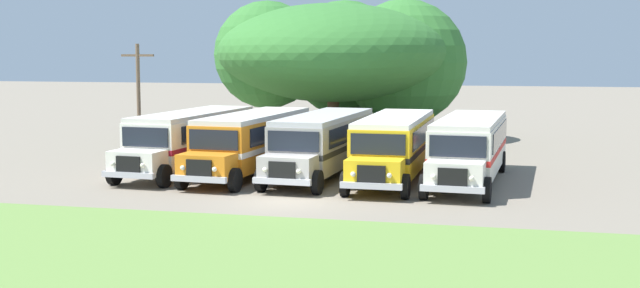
# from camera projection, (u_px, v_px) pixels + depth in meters

# --- Properties ---
(ground_plane) EXTENTS (220.00, 220.00, 0.00)m
(ground_plane) POSITION_uv_depth(u_px,v_px,m) (288.00, 201.00, 30.58)
(ground_plane) COLOR slate
(foreground_grass_strip) EXTENTS (80.00, 10.23, 0.01)m
(foreground_grass_strip) POSITION_uv_depth(u_px,v_px,m) (211.00, 252.00, 22.77)
(foreground_grass_strip) COLOR olive
(foreground_grass_strip) RESTS_ON ground_plane
(parked_bus_slot_0) EXTENTS (3.36, 10.94, 2.82)m
(parked_bus_slot_0) POSITION_uv_depth(u_px,v_px,m) (191.00, 138.00, 38.33)
(parked_bus_slot_0) COLOR silver
(parked_bus_slot_0) RESTS_ON ground_plane
(parked_bus_slot_1) EXTENTS (3.27, 10.93, 2.82)m
(parked_bus_slot_1) POSITION_uv_depth(u_px,v_px,m) (252.00, 140.00, 37.27)
(parked_bus_slot_1) COLOR orange
(parked_bus_slot_1) RESTS_ON ground_plane
(parked_bus_slot_2) EXTENTS (3.18, 10.91, 2.82)m
(parked_bus_slot_2) POSITION_uv_depth(u_px,v_px,m) (323.00, 142.00, 36.72)
(parked_bus_slot_2) COLOR #9E9993
(parked_bus_slot_2) RESTS_ON ground_plane
(parked_bus_slot_3) EXTENTS (2.77, 10.85, 2.82)m
(parked_bus_slot_3) POSITION_uv_depth(u_px,v_px,m) (394.00, 144.00, 35.73)
(parked_bus_slot_3) COLOR yellow
(parked_bus_slot_3) RESTS_ON ground_plane
(parked_bus_slot_4) EXTENTS (3.19, 10.91, 2.82)m
(parked_bus_slot_4) POSITION_uv_depth(u_px,v_px,m) (469.00, 146.00, 34.95)
(parked_bus_slot_4) COLOR silver
(parked_bus_slot_4) RESTS_ON ground_plane
(broad_shade_tree) EXTENTS (15.52, 15.78, 9.15)m
(broad_shade_tree) POSITION_uv_depth(u_px,v_px,m) (342.00, 56.00, 50.78)
(broad_shade_tree) COLOR brown
(broad_shade_tree) RESTS_ON ground_plane
(utility_pole) EXTENTS (1.80, 0.20, 6.12)m
(utility_pole) POSITION_uv_depth(u_px,v_px,m) (139.00, 98.00, 41.41)
(utility_pole) COLOR brown
(utility_pole) RESTS_ON ground_plane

